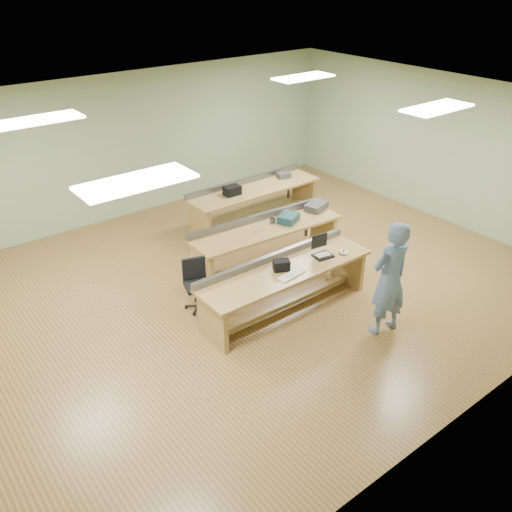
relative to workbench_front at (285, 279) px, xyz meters
The scene contains 22 objects.
floor 1.05m from the workbench_front, 95.04° to the left, with size 10.00×10.00×0.00m, color olive.
ceiling 2.60m from the workbench_front, 95.04° to the left, with size 10.00×10.00×0.00m, color silver.
wall_back 4.98m from the workbench_front, 90.92° to the left, with size 10.00×0.04×3.00m, color gray.
wall_front 3.25m from the workbench_front, 91.45° to the right, with size 10.00×0.04×3.00m, color gray.
wall_right 5.09m from the workbench_front, 10.26° to the left, with size 0.04×8.00×3.00m, color gray.
fluor_panels 2.57m from the workbench_front, 95.04° to the left, with size 6.20×3.50×0.03m.
workbench_front is the anchor object (origin of this frame).
workbench_mid 1.50m from the workbench_front, 62.49° to the left, with size 2.91×0.94×0.86m.
workbench_back 3.36m from the workbench_front, 60.55° to the left, with size 2.96×0.79×0.86m.
person 1.61m from the workbench_front, 58.50° to the right, with size 0.66×0.43×1.80m, color #6B7DAF.
laptop_base 0.76m from the workbench_front, ahead, with size 0.30×0.24×0.03m, color black.
laptop_screen 0.85m from the workbench_front, ahead, with size 0.30×0.01×0.23m, color black.
keyboard 0.32m from the workbench_front, 107.61° to the right, with size 0.46×0.15×0.03m, color silver.
trackball_mouse 1.10m from the workbench_front, 12.03° to the right, with size 0.13×0.16×0.07m, color white.
camera_bag 0.29m from the workbench_front, behind, with size 0.25×0.16×0.17m, color black.
task_chair 1.41m from the workbench_front, 140.35° to the left, with size 0.56×0.56×0.83m.
parts_bin_teal 1.72m from the workbench_front, 47.49° to the left, with size 0.39×0.29×0.14m, color #12363D.
parts_bin_grey 2.35m from the workbench_front, 34.86° to the left, with size 0.46×0.29×0.13m, color #343436.
mug 1.66m from the workbench_front, 57.45° to the left, with size 0.11×0.11×0.09m, color #343436.
drinks_can 1.36m from the workbench_front, 70.82° to the left, with size 0.07×0.07×0.13m, color silver.
storage_box_back 3.11m from the workbench_front, 69.75° to the left, with size 0.33×0.23×0.19m, color black.
tray_back 3.91m from the workbench_front, 49.93° to the left, with size 0.28×0.20×0.11m, color #343436.
Camera 1 is at (-4.70, -6.33, 4.97)m, focal length 38.00 mm.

